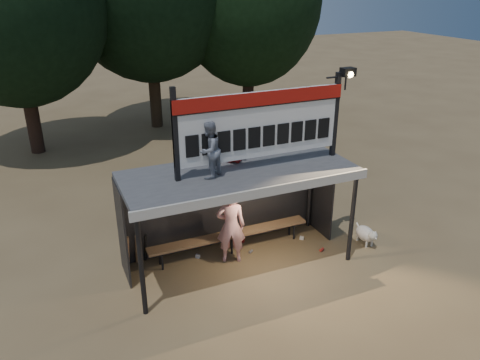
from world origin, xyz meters
The scene contains 11 objects.
ground centered at (0.00, 0.00, 0.00)m, with size 80.00×80.00×0.00m, color brown.
player centered at (-0.12, 0.18, 0.90)m, with size 0.66×0.43×1.81m, color white.
child_a centered at (-0.69, -0.10, 2.91)m, with size 0.57×0.45×1.18m, color gray.
child_b centered at (0.10, 0.49, 2.78)m, with size 0.45×0.29×0.93m, color maroon.
dugout_shelter centered at (0.00, 0.24, 1.85)m, with size 5.10×2.08×2.32m.
scoreboard_assembly centered at (0.56, -0.01, 3.32)m, with size 4.10×0.27×1.99m.
bench centered at (0.00, 0.55, 0.43)m, with size 4.00×0.35×0.48m.
tree_right centered at (5.00, 10.50, 5.19)m, with size 6.08×6.08×8.72m.
dog centered at (3.21, -0.49, 0.28)m, with size 0.36×0.81×0.49m.
bats centered at (-2.18, 0.82, 0.43)m, with size 0.47×0.32×0.84m.
litter centered at (0.79, 0.34, 0.04)m, with size 2.98×1.28×0.08m.
Camera 1 is at (-3.66, -8.46, 6.08)m, focal length 35.00 mm.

